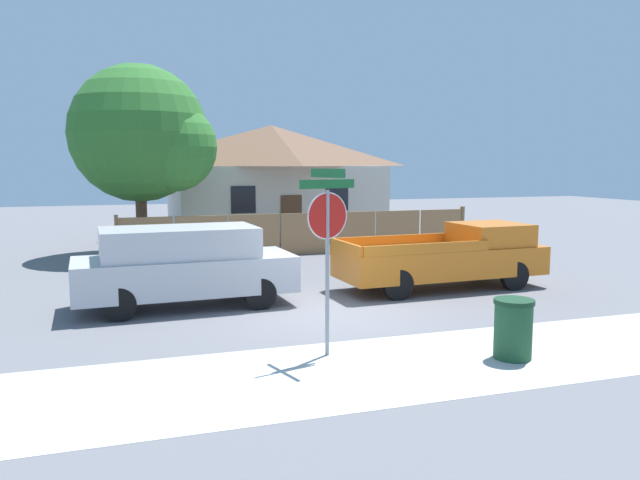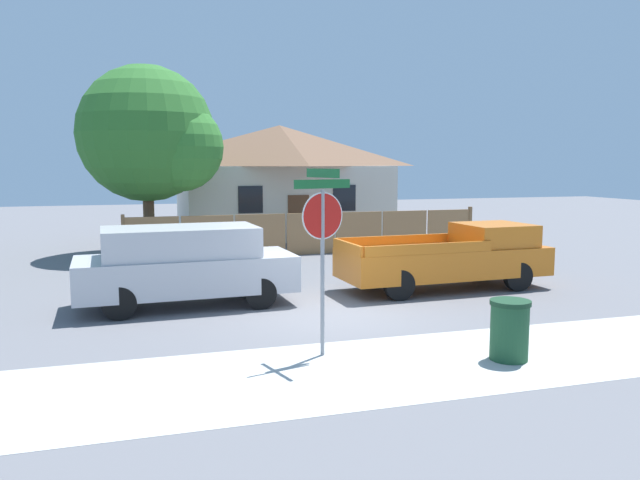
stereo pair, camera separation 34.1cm
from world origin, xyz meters
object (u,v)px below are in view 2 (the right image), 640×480
stop_sign (323,228)px  oak_tree (153,137)px  orange_pickup (452,257)px  trash_bin (509,330)px  house (280,178)px  red_suv (185,264)px

stop_sign → oak_tree: bearing=84.0°
stop_sign → orange_pickup: bearing=27.0°
trash_bin → oak_tree: bearing=109.5°
house → red_suv: size_ratio=1.92×
oak_tree → trash_bin: 15.90m
oak_tree → stop_sign: bearing=-80.6°
trash_bin → red_suv: bearing=130.5°
house → trash_bin: (-0.63, -19.35, -2.09)m
stop_sign → trash_bin: stop_sign is taller
red_suv → trash_bin: bearing=-51.8°
orange_pickup → stop_sign: 6.87m
orange_pickup → trash_bin: orange_pickup is taller
red_suv → trash_bin: 7.49m
stop_sign → trash_bin: 3.57m
oak_tree → stop_sign: 13.76m
red_suv → trash_bin: (4.86, -5.68, -0.48)m
oak_tree → orange_pickup: (7.19, -8.88, -3.41)m
orange_pickup → trash_bin: size_ratio=5.47×
oak_tree → stop_sign: size_ratio=2.12×
house → red_suv: house is taller
house → stop_sign: bearing=-101.1°
red_suv → orange_pickup: size_ratio=0.90×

